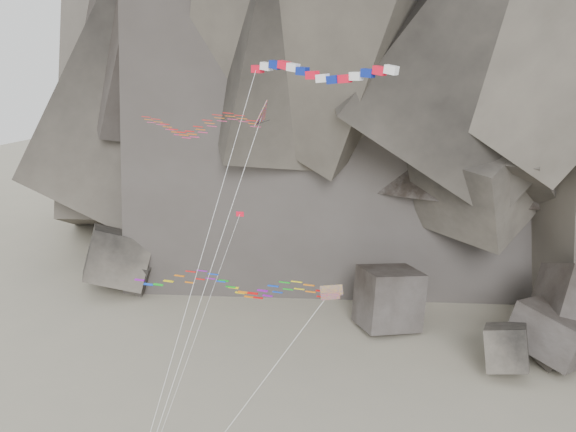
% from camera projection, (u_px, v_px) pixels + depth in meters
% --- Properties ---
extents(boulder_field, '(79.80, 18.61, 10.12)m').
position_uv_depth(boulder_field, '(491.00, 320.00, 73.87)').
color(boulder_field, '#47423F').
rests_on(boulder_field, ground).
extents(delta_kite, '(10.68, 14.63, 26.55)m').
position_uv_depth(delta_kite, '(194.00, 123.00, 46.78)').
color(delta_kite, red).
rests_on(delta_kite, ground).
extents(banner_kite, '(12.00, 15.55, 28.69)m').
position_uv_depth(banner_kite, '(317.00, 75.00, 42.35)').
color(banner_kite, red).
rests_on(banner_kite, ground).
extents(parafoil_kite, '(13.74, 10.68, 16.50)m').
position_uv_depth(parafoil_kite, '(224.00, 283.00, 43.42)').
color(parafoil_kite, yellow).
rests_on(parafoil_kite, ground).
extents(pennant_kite, '(1.02, 15.32, 18.60)m').
position_uv_depth(pennant_kite, '(209.00, 298.00, 46.43)').
color(pennant_kite, red).
rests_on(pennant_kite, ground).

